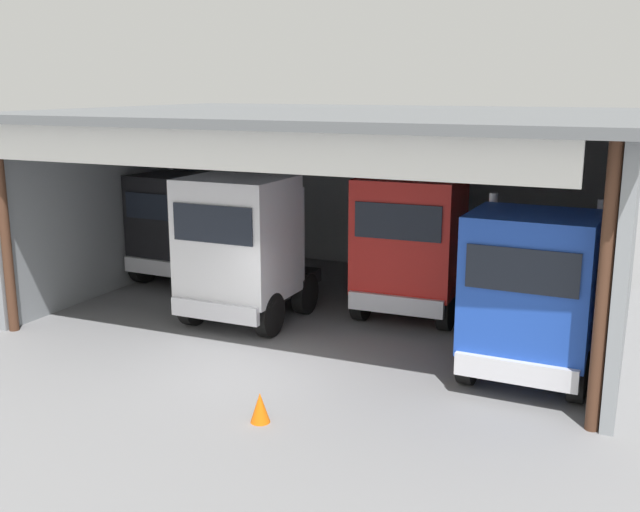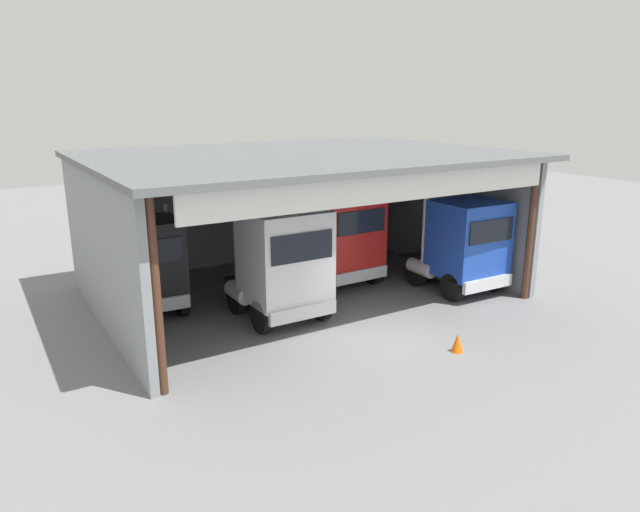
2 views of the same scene
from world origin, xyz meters
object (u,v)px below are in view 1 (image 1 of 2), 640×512
(truck_white_left_bay, at_px, (242,247))
(truck_red_right_bay, at_px, (411,245))
(traffic_cone, at_px, (260,407))
(truck_blue_yard_outside, at_px, (531,294))
(oil_drum, at_px, (390,263))
(truck_black_center_right_bay, at_px, (184,226))
(tool_cart, at_px, (448,263))

(truck_white_left_bay, height_order, truck_red_right_bay, truck_white_left_bay)
(traffic_cone, bearing_deg, truck_blue_yard_outside, 44.12)
(truck_red_right_bay, bearing_deg, oil_drum, -66.00)
(truck_white_left_bay, xyz_separation_m, oil_drum, (1.92, 5.93, -1.53))
(traffic_cone, bearing_deg, truck_black_center_right_bay, 131.04)
(truck_blue_yard_outside, bearing_deg, tool_cart, -62.70)
(truck_black_center_right_bay, distance_m, tool_cart, 8.24)
(truck_red_right_bay, relative_size, tool_cart, 4.20)
(truck_red_right_bay, xyz_separation_m, truck_blue_yard_outside, (3.45, -3.10, -0.10))
(oil_drum, xyz_separation_m, traffic_cone, (1.21, -10.84, -0.15))
(oil_drum, height_order, tool_cart, tool_cart)
(truck_black_center_right_bay, relative_size, tool_cart, 4.74)
(truck_black_center_right_bay, xyz_separation_m, truck_blue_yard_outside, (10.89, -3.93, 0.11))
(truck_black_center_right_bay, height_order, oil_drum, truck_black_center_right_bay)
(traffic_cone, bearing_deg, oil_drum, 96.36)
(truck_blue_yard_outside, relative_size, oil_drum, 5.05)
(truck_black_center_right_bay, bearing_deg, truck_red_right_bay, 176.41)
(truck_black_center_right_bay, relative_size, oil_drum, 5.56)
(truck_white_left_bay, bearing_deg, tool_cart, -119.30)
(truck_black_center_right_bay, height_order, truck_white_left_bay, truck_white_left_bay)
(truck_red_right_bay, xyz_separation_m, oil_drum, (-1.81, 3.81, -1.50))
(truck_black_center_right_bay, relative_size, truck_blue_yard_outside, 1.10)
(oil_drum, relative_size, traffic_cone, 1.52)
(tool_cart, bearing_deg, oil_drum, -164.49)
(tool_cart, distance_m, traffic_cone, 11.33)
(truck_blue_yard_outside, xyz_separation_m, oil_drum, (-5.26, 6.91, -1.40))
(truck_red_right_bay, height_order, traffic_cone, truck_red_right_bay)
(traffic_cone, bearing_deg, truck_red_right_bay, 85.11)
(tool_cart, relative_size, traffic_cone, 1.79)
(truck_white_left_bay, height_order, tool_cart, truck_white_left_bay)
(oil_drum, bearing_deg, traffic_cone, -83.64)
(truck_red_right_bay, relative_size, oil_drum, 4.92)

